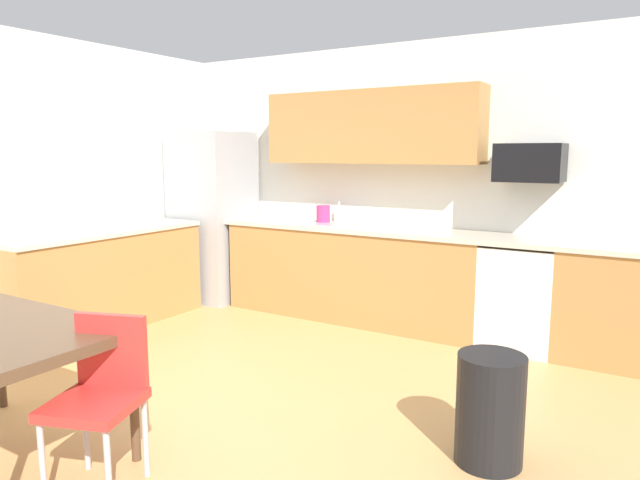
# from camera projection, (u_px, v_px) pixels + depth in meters

# --- Properties ---
(ground_plane) EXTENTS (12.00, 12.00, 0.00)m
(ground_plane) POSITION_uv_depth(u_px,v_px,m) (238.00, 415.00, 3.66)
(ground_plane) COLOR tan
(wall_back) EXTENTS (5.80, 0.10, 2.70)m
(wall_back) POSITION_uv_depth(u_px,v_px,m) (407.00, 184.00, 5.69)
(wall_back) COLOR silver
(wall_back) RESTS_ON ground
(cabinet_run_back) EXTENTS (2.66, 0.60, 0.90)m
(cabinet_run_back) POSITION_uv_depth(u_px,v_px,m) (352.00, 274.00, 5.75)
(cabinet_run_back) COLOR #AD7A42
(cabinet_run_back) RESTS_ON ground
(cabinet_run_back_right) EXTENTS (0.89, 0.60, 0.90)m
(cabinet_run_back_right) POSITION_uv_depth(u_px,v_px,m) (618.00, 307.00, 4.52)
(cabinet_run_back_right) COLOR #AD7A42
(cabinet_run_back_right) RESTS_ON ground
(cabinet_run_left) EXTENTS (0.60, 2.00, 0.90)m
(cabinet_run_left) POSITION_uv_depth(u_px,v_px,m) (103.00, 281.00, 5.46)
(cabinet_run_left) COLOR #AD7A42
(cabinet_run_left) RESTS_ON ground
(countertop_back) EXTENTS (4.80, 0.64, 0.04)m
(countertop_back) POSITION_uv_depth(u_px,v_px,m) (392.00, 231.00, 5.46)
(countertop_back) COLOR beige
(countertop_back) RESTS_ON cabinet_run_back
(countertop_left) EXTENTS (0.64, 2.00, 0.04)m
(countertop_left) POSITION_uv_depth(u_px,v_px,m) (100.00, 232.00, 5.39)
(countertop_left) COLOR beige
(countertop_left) RESTS_ON cabinet_run_left
(upper_cabinets_back) EXTENTS (2.20, 0.34, 0.70)m
(upper_cabinets_back) POSITION_uv_depth(u_px,v_px,m) (371.00, 127.00, 5.58)
(upper_cabinets_back) COLOR #AD7A42
(refrigerator) EXTENTS (0.76, 0.70, 1.88)m
(refrigerator) POSITION_uv_depth(u_px,v_px,m) (212.00, 216.00, 6.52)
(refrigerator) COLOR #9EA0A5
(refrigerator) RESTS_ON ground
(oven_range) EXTENTS (0.60, 0.60, 0.91)m
(oven_range) POSITION_uv_depth(u_px,v_px,m) (520.00, 295.00, 4.91)
(oven_range) COLOR white
(oven_range) RESTS_ON ground
(microwave) EXTENTS (0.54, 0.36, 0.32)m
(microwave) POSITION_uv_depth(u_px,v_px,m) (530.00, 163.00, 4.83)
(microwave) COLOR black
(sink_basin) EXTENTS (0.48, 0.40, 0.14)m
(sink_basin) POSITION_uv_depth(u_px,v_px,m) (330.00, 230.00, 5.82)
(sink_basin) COLOR #A5A8AD
(sink_basin) RESTS_ON countertop_back
(sink_faucet) EXTENTS (0.02, 0.02, 0.24)m
(sink_faucet) POSITION_uv_depth(u_px,v_px,m) (339.00, 213.00, 5.95)
(sink_faucet) COLOR #B2B5BA
(sink_faucet) RESTS_ON countertop_back
(chair_near_table) EXTENTS (0.51, 0.51, 0.85)m
(chair_near_table) POSITION_uv_depth(u_px,v_px,m) (101.00, 388.00, 2.84)
(chair_near_table) COLOR red
(chair_near_table) RESTS_ON ground
(trash_bin) EXTENTS (0.36, 0.36, 0.60)m
(trash_bin) POSITION_uv_depth(u_px,v_px,m) (490.00, 409.00, 3.07)
(trash_bin) COLOR black
(trash_bin) RESTS_ON ground
(kettle) EXTENTS (0.14, 0.14, 0.20)m
(kettle) POSITION_uv_depth(u_px,v_px,m) (323.00, 215.00, 5.90)
(kettle) COLOR #CC3372
(kettle) RESTS_ON countertop_back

